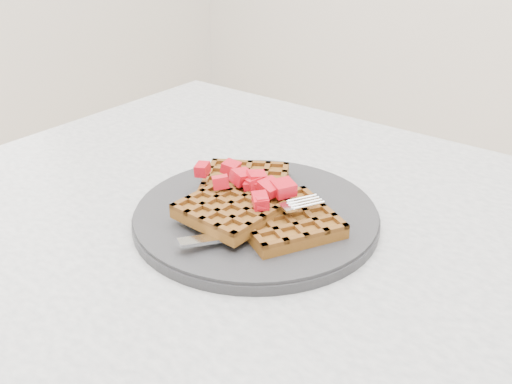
% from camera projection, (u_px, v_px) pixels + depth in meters
% --- Properties ---
extents(table, '(1.20, 0.80, 0.75)m').
position_uv_depth(table, '(343.00, 342.00, 0.67)').
color(table, silver).
rests_on(table, ground).
extents(plate, '(0.30, 0.30, 0.02)m').
position_uv_depth(plate, '(256.00, 215.00, 0.69)').
color(plate, '#252527').
rests_on(plate, table).
extents(waffles, '(0.24, 0.20, 0.03)m').
position_uv_depth(waffles, '(254.00, 203.00, 0.68)').
color(waffles, brown).
rests_on(waffles, plate).
extents(strawberry_pile, '(0.15, 0.15, 0.02)m').
position_uv_depth(strawberry_pile, '(256.00, 181.00, 0.67)').
color(strawberry_pile, '#A70011').
rests_on(strawberry_pile, waffles).
extents(fork, '(0.11, 0.17, 0.02)m').
position_uv_depth(fork, '(263.00, 228.00, 0.63)').
color(fork, silver).
rests_on(fork, plate).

